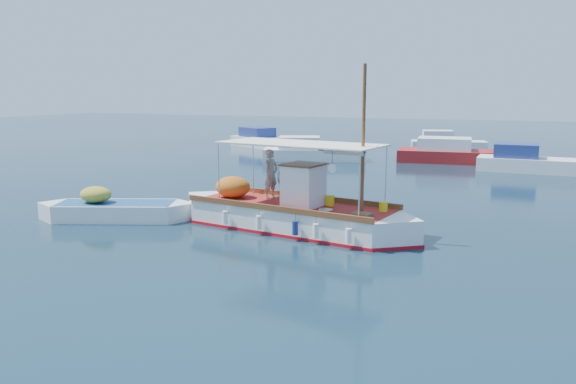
% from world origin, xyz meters
% --- Properties ---
extents(ground, '(160.00, 160.00, 0.00)m').
position_xyz_m(ground, '(0.00, 0.00, 0.00)').
color(ground, black).
rests_on(ground, ground).
extents(fishing_caique, '(9.07, 3.57, 5.61)m').
position_xyz_m(fishing_caique, '(-0.79, 0.79, 0.50)').
color(fishing_caique, white).
rests_on(fishing_caique, ground).
extents(dinghy, '(5.34, 3.03, 1.40)m').
position_xyz_m(dinghy, '(-7.17, -0.45, 0.29)').
color(dinghy, white).
rests_on(dinghy, ground).
extents(bg_boat_nw, '(7.16, 4.43, 1.80)m').
position_xyz_m(bg_boat_nw, '(-6.78, 18.95, 0.49)').
color(bg_boat_nw, silver).
rests_on(bg_boat_nw, ground).
extents(bg_boat_n, '(8.60, 3.58, 1.80)m').
position_xyz_m(bg_boat_n, '(2.57, 21.67, 0.49)').
color(bg_boat_n, maroon).
rests_on(bg_boat_n, ground).
extents(bg_boat_ne, '(6.05, 2.37, 1.80)m').
position_xyz_m(bg_boat_ne, '(6.74, 18.75, 0.49)').
color(bg_boat_ne, silver).
rests_on(bg_boat_ne, ground).
extents(bg_boat_far_w, '(7.32, 5.66, 1.80)m').
position_xyz_m(bg_boat_far_w, '(-13.72, 26.01, 0.49)').
color(bg_boat_far_w, silver).
rests_on(bg_boat_far_w, ground).
extents(bg_boat_far_n, '(5.92, 3.21, 1.80)m').
position_xyz_m(bg_boat_far_n, '(0.84, 28.60, 0.49)').
color(bg_boat_far_n, silver).
rests_on(bg_boat_far_n, ground).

